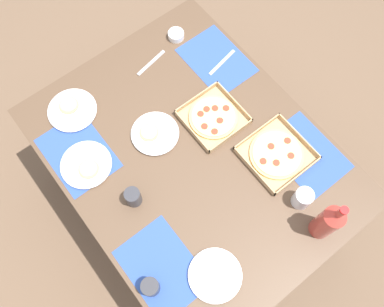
{
  "coord_description": "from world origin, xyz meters",
  "views": [
    {
      "loc": [
        -0.56,
        0.44,
        2.5
      ],
      "look_at": [
        0.0,
        0.0,
        0.75
      ],
      "focal_mm": 38.46,
      "sensor_mm": 36.0,
      "label": 1
    }
  ],
  "objects_px": {
    "plate_far_right": "(215,275)",
    "soda_bottle": "(328,222)",
    "plate_middle": "(72,110)",
    "plate_near_left": "(154,134)",
    "pizza_box_edge_far": "(213,117)",
    "cup_dark": "(133,197)",
    "cup_spare": "(151,287)",
    "pizza_box_corner_left": "(277,154)",
    "plate_near_right": "(87,165)",
    "cup_clear_left": "(302,198)",
    "condiment_bowl": "(176,35)"
  },
  "relations": [
    {
      "from": "plate_far_right",
      "to": "cup_dark",
      "type": "relative_size",
      "value": 2.31
    },
    {
      "from": "plate_far_right",
      "to": "pizza_box_edge_far",
      "type": "bearing_deg",
      "value": -38.54
    },
    {
      "from": "pizza_box_edge_far",
      "to": "plate_far_right",
      "type": "bearing_deg",
      "value": 141.46
    },
    {
      "from": "plate_near_left",
      "to": "plate_middle",
      "type": "distance_m",
      "value": 0.42
    },
    {
      "from": "pizza_box_corner_left",
      "to": "plate_near_right",
      "type": "relative_size",
      "value": 1.22
    },
    {
      "from": "plate_near_right",
      "to": "cup_clear_left",
      "type": "relative_size",
      "value": 2.33
    },
    {
      "from": "plate_far_right",
      "to": "condiment_bowl",
      "type": "xyz_separation_m",
      "value": [
        1.05,
        -0.59,
        0.01
      ]
    },
    {
      "from": "plate_near_left",
      "to": "plate_near_right",
      "type": "bearing_deg",
      "value": 79.58
    },
    {
      "from": "plate_far_right",
      "to": "cup_clear_left",
      "type": "xyz_separation_m",
      "value": [
        0.01,
        -0.49,
        0.04
      ]
    },
    {
      "from": "cup_clear_left",
      "to": "pizza_box_edge_far",
      "type": "bearing_deg",
      "value": 4.39
    },
    {
      "from": "plate_far_right",
      "to": "pizza_box_corner_left",
      "type": "bearing_deg",
      "value": -66.72
    },
    {
      "from": "plate_near_left",
      "to": "plate_middle",
      "type": "relative_size",
      "value": 0.96
    },
    {
      "from": "plate_middle",
      "to": "condiment_bowl",
      "type": "xyz_separation_m",
      "value": [
        0.04,
        -0.65,
        0.01
      ]
    },
    {
      "from": "pizza_box_edge_far",
      "to": "cup_spare",
      "type": "bearing_deg",
      "value": 122.99
    },
    {
      "from": "cup_clear_left",
      "to": "cup_spare",
      "type": "xyz_separation_m",
      "value": [
        0.11,
        0.72,
        -0.0
      ]
    },
    {
      "from": "plate_near_left",
      "to": "cup_spare",
      "type": "distance_m",
      "value": 0.68
    },
    {
      "from": "pizza_box_corner_left",
      "to": "cup_clear_left",
      "type": "distance_m",
      "value": 0.24
    },
    {
      "from": "pizza_box_corner_left",
      "to": "plate_far_right",
      "type": "xyz_separation_m",
      "value": [
        -0.24,
        0.56,
        -0.0
      ]
    },
    {
      "from": "plate_middle",
      "to": "cup_clear_left",
      "type": "distance_m",
      "value": 1.13
    },
    {
      "from": "plate_far_right",
      "to": "plate_near_right",
      "type": "xyz_separation_m",
      "value": [
        0.73,
        0.15,
        0.0
      ]
    },
    {
      "from": "cup_spare",
      "to": "cup_clear_left",
      "type": "bearing_deg",
      "value": -98.4
    },
    {
      "from": "plate_near_right",
      "to": "plate_near_left",
      "type": "distance_m",
      "value": 0.34
    },
    {
      "from": "plate_far_right",
      "to": "cup_spare",
      "type": "relative_size",
      "value": 2.39
    },
    {
      "from": "pizza_box_edge_far",
      "to": "cup_clear_left",
      "type": "xyz_separation_m",
      "value": [
        -0.55,
        -0.04,
        0.04
      ]
    },
    {
      "from": "plate_far_right",
      "to": "condiment_bowl",
      "type": "bearing_deg",
      "value": -29.61
    },
    {
      "from": "pizza_box_corner_left",
      "to": "plate_middle",
      "type": "bearing_deg",
      "value": 38.63
    },
    {
      "from": "plate_near_left",
      "to": "condiment_bowl",
      "type": "distance_m",
      "value": 0.56
    },
    {
      "from": "soda_bottle",
      "to": "cup_spare",
      "type": "bearing_deg",
      "value": 70.87
    },
    {
      "from": "pizza_box_corner_left",
      "to": "soda_bottle",
      "type": "relative_size",
      "value": 0.87
    },
    {
      "from": "cup_clear_left",
      "to": "cup_dark",
      "type": "height_order",
      "value": "cup_clear_left"
    },
    {
      "from": "plate_middle",
      "to": "cup_clear_left",
      "type": "bearing_deg",
      "value": -151.17
    },
    {
      "from": "pizza_box_edge_far",
      "to": "plate_near_right",
      "type": "bearing_deg",
      "value": 74.73
    },
    {
      "from": "plate_far_right",
      "to": "soda_bottle",
      "type": "relative_size",
      "value": 0.69
    },
    {
      "from": "pizza_box_edge_far",
      "to": "plate_middle",
      "type": "bearing_deg",
      "value": 48.6
    },
    {
      "from": "plate_far_right",
      "to": "plate_middle",
      "type": "bearing_deg",
      "value": 3.21
    },
    {
      "from": "pizza_box_corner_left",
      "to": "plate_far_right",
      "type": "bearing_deg",
      "value": 113.28
    },
    {
      "from": "cup_dark",
      "to": "pizza_box_corner_left",
      "type": "bearing_deg",
      "value": -109.52
    },
    {
      "from": "plate_near_left",
      "to": "condiment_bowl",
      "type": "relative_size",
      "value": 2.72
    },
    {
      "from": "pizza_box_corner_left",
      "to": "plate_middle",
      "type": "xyz_separation_m",
      "value": [
        0.77,
        0.61,
        -0.0
      ]
    },
    {
      "from": "plate_near_right",
      "to": "condiment_bowl",
      "type": "relative_size",
      "value": 2.82
    },
    {
      "from": "pizza_box_edge_far",
      "to": "cup_clear_left",
      "type": "height_order",
      "value": "cup_clear_left"
    },
    {
      "from": "pizza_box_corner_left",
      "to": "plate_near_left",
      "type": "distance_m",
      "value": 0.57
    },
    {
      "from": "soda_bottle",
      "to": "cup_spare",
      "type": "relative_size",
      "value": 3.48
    },
    {
      "from": "soda_bottle",
      "to": "cup_spare",
      "type": "height_order",
      "value": "soda_bottle"
    },
    {
      "from": "plate_middle",
      "to": "plate_near_left",
      "type": "bearing_deg",
      "value": -145.36
    },
    {
      "from": "pizza_box_edge_far",
      "to": "plate_middle",
      "type": "relative_size",
      "value": 1.13
    },
    {
      "from": "plate_near_left",
      "to": "plate_middle",
      "type": "height_order",
      "value": "same"
    },
    {
      "from": "cup_dark",
      "to": "plate_middle",
      "type": "bearing_deg",
      "value": -2.02
    },
    {
      "from": "soda_bottle",
      "to": "pizza_box_corner_left",
      "type": "bearing_deg",
      "value": -13.29
    },
    {
      "from": "pizza_box_edge_far",
      "to": "cup_dark",
      "type": "relative_size",
      "value": 2.74
    }
  ]
}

